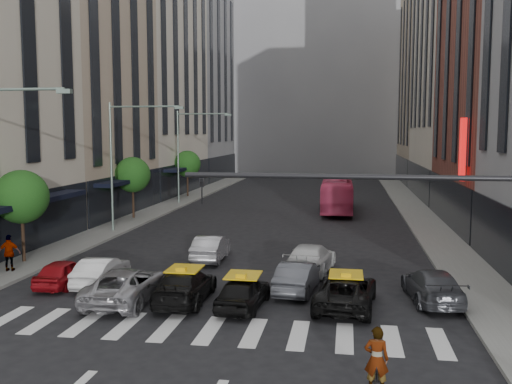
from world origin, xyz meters
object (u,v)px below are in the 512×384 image
at_px(streetlamp_far, 187,144).
at_px(car_white_front, 101,271).
at_px(bus, 337,194).
at_px(car_red, 63,273).
at_px(taxi_left, 185,286).
at_px(pedestrian_far, 9,253).
at_px(streetlamp_mid, 124,149).
at_px(taxi_center, 243,292).

xyz_separation_m(streetlamp_far, car_white_front, (4.21, -29.38, -5.24)).
height_order(streetlamp_far, bus, streetlamp_far).
bearing_deg(car_red, taxi_left, 164.37).
height_order(bus, pedestrian_far, bus).
bearing_deg(car_red, car_white_front, -168.01).
relative_size(streetlamp_far, car_red, 2.43).
bearing_deg(car_white_front, streetlamp_far, -83.89).
height_order(streetlamp_mid, bus, streetlamp_mid).
distance_m(car_red, pedestrian_far, 4.13).
bearing_deg(streetlamp_mid, car_red, -79.69).
relative_size(taxi_left, pedestrian_far, 2.62).
distance_m(streetlamp_far, bus, 15.44).
bearing_deg(bus, streetlamp_far, -11.50).
bearing_deg(streetlamp_far, car_white_front, -81.85).
height_order(streetlamp_far, car_red, streetlamp_far).
xyz_separation_m(car_white_front, pedestrian_far, (-5.44, 1.27, 0.40)).
distance_m(streetlamp_mid, pedestrian_far, 13.10).
bearing_deg(bus, streetlamp_mid, 41.54).
relative_size(car_white_front, taxi_left, 0.84).
bearing_deg(car_white_front, car_red, 11.90).
bearing_deg(taxi_center, car_white_front, -13.53).
xyz_separation_m(streetlamp_far, car_red, (2.51, -29.80, -5.27)).
relative_size(taxi_left, taxi_center, 1.22).
relative_size(streetlamp_mid, taxi_left, 1.86).
relative_size(streetlamp_mid, car_white_front, 2.22).
bearing_deg(streetlamp_far, pedestrian_far, -92.51).
distance_m(taxi_left, pedestrian_far, 10.54).
bearing_deg(pedestrian_far, bus, -134.75).
xyz_separation_m(streetlamp_mid, bus, (14.56, 13.23, -4.34)).
bearing_deg(streetlamp_far, car_red, -85.19).
xyz_separation_m(car_red, taxi_center, (8.86, -1.98, 0.04)).
bearing_deg(pedestrian_far, car_red, 142.86).
distance_m(car_white_front, pedestrian_far, 5.61).
xyz_separation_m(streetlamp_mid, car_white_front, (4.21, -13.38, -5.24)).
height_order(streetlamp_mid, car_white_front, streetlamp_mid).
height_order(taxi_left, pedestrian_far, pedestrian_far).
bearing_deg(car_red, pedestrian_far, -26.28).
bearing_deg(pedestrian_far, car_white_front, 154.05).
relative_size(streetlamp_mid, pedestrian_far, 4.88).
height_order(taxi_center, pedestrian_far, pedestrian_far).
xyz_separation_m(bus, pedestrian_far, (-15.79, -25.34, -0.49)).
distance_m(car_white_front, taxi_left, 4.99).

